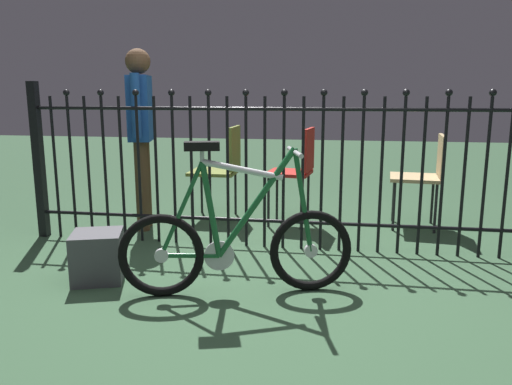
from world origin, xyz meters
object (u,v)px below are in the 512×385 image
Objects in this scene: bicycle at (237,244)px; chair_tan at (425,171)px; chair_olive at (223,164)px; display_crate at (98,256)px; chair_red at (298,166)px; person_visitor at (141,124)px.

bicycle reaches higher than chair_tan.
display_crate is at bearing -103.82° from chair_olive.
chair_olive is (-1.84, 0.06, 0.02)m from chair_tan.
chair_tan reaches higher than display_crate.
display_crate is (-0.42, -1.73, -0.37)m from chair_olive.
display_crate is at bearing 175.92° from bicycle.
bicycle is 2.20m from chair_tan.
chair_red reaches higher than display_crate.
chair_red is 1.00× the size of chair_olive.
chair_red is at bearing -11.35° from chair_olive.
chair_red is 2.79× the size of display_crate.
chair_red is 1.42m from person_visitor.
chair_red is 1.99m from display_crate.
chair_tan is at bearing 4.52° from chair_red.
person_visitor is at bearing -142.40° from chair_olive.
bicycle reaches higher than chair_olive.
chair_tan is (1.12, 0.09, -0.03)m from chair_red.
chair_red reaches higher than chair_olive.
display_crate is (-2.26, -1.67, -0.35)m from chair_tan.
chair_olive is (-0.50, 1.79, 0.22)m from bicycle.
bicycle is at bearing -4.08° from display_crate.
bicycle is 1.63× the size of chair_tan.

